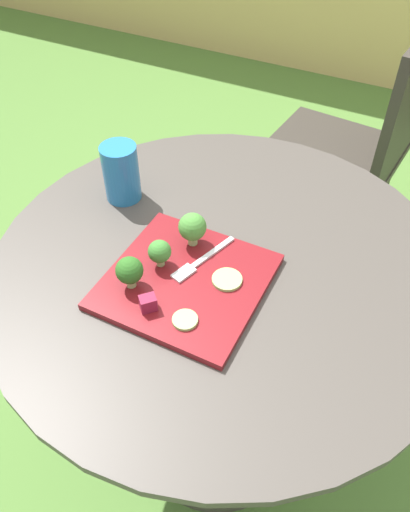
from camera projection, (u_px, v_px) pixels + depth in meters
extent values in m
plane|color=#4C7533|center=(217.00, 434.00, 1.50)|extent=(12.00, 12.00, 0.00)
cylinder|color=#423D38|center=(223.00, 262.00, 0.98)|extent=(0.90, 0.90, 0.02)
cylinder|color=#423D38|center=(219.00, 363.00, 1.23)|extent=(0.06, 0.06, 0.68)
cylinder|color=#423D38|center=(217.00, 431.00, 1.48)|extent=(0.44, 0.44, 0.04)
cube|color=#332D28|center=(331.00, 154.00, 1.77)|extent=(0.48, 0.48, 0.03)
cube|color=#332D28|center=(408.00, 106.00, 1.52)|extent=(0.07, 0.42, 0.45)
cylinder|color=#332D28|center=(298.00, 164.00, 2.10)|extent=(0.02, 0.02, 0.43)
cylinder|color=#332D28|center=(256.00, 212.00, 1.88)|extent=(0.02, 0.02, 0.43)
cylinder|color=#332D28|center=(383.00, 193.00, 1.96)|extent=(0.02, 0.02, 0.43)
cylinder|color=#332D28|center=(349.00, 248.00, 1.75)|extent=(0.02, 0.02, 0.43)
cube|color=maroon|center=(186.00, 281.00, 0.92)|extent=(0.28, 0.28, 0.01)
cylinder|color=#236BA8|center=(121.00, 173.00, 1.07)|extent=(0.08, 0.08, 0.13)
cylinder|color=#1E5B8F|center=(122.00, 180.00, 1.08)|extent=(0.07, 0.07, 0.09)
cube|color=silver|center=(213.00, 252.00, 0.96)|extent=(0.04, 0.11, 0.00)
cube|color=silver|center=(184.00, 273.00, 0.93)|extent=(0.04, 0.05, 0.00)
cylinder|color=#99B770|center=(160.00, 261.00, 0.94)|extent=(0.02, 0.02, 0.02)
sphere|color=#38752D|center=(160.00, 251.00, 0.92)|extent=(0.04, 0.04, 0.04)
cylinder|color=#99B770|center=(131.00, 282.00, 0.90)|extent=(0.02, 0.02, 0.02)
sphere|color=#285B1E|center=(129.00, 270.00, 0.88)|extent=(0.05, 0.05, 0.05)
cylinder|color=#99B770|center=(192.00, 240.00, 0.98)|extent=(0.02, 0.02, 0.02)
sphere|color=#427F33|center=(192.00, 228.00, 0.95)|extent=(0.05, 0.05, 0.05)
cylinder|color=#8EB766|center=(185.00, 320.00, 0.85)|extent=(0.04, 0.04, 0.01)
cylinder|color=#8EB766|center=(227.00, 280.00, 0.91)|extent=(0.06, 0.06, 0.01)
cube|color=maroon|center=(148.00, 303.00, 0.86)|extent=(0.04, 0.04, 0.03)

